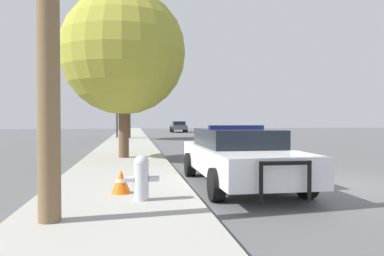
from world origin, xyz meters
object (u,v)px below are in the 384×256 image
tree_sidewalk_mid (127,69)px  traffic_cone (121,182)px  tree_sidewalk_near (123,53)px  car_background_distant (178,126)px  police_car (238,155)px  fire_hydrant (141,176)px  traffic_light (138,90)px

tree_sidewalk_mid → traffic_cone: size_ratio=17.65×
tree_sidewalk_near → traffic_cone: tree_sidewalk_near is taller
tree_sidewalk_mid → traffic_cone: tree_sidewalk_mid is taller
tree_sidewalk_mid → traffic_cone: (0.17, -21.80, -5.03)m
car_background_distant → traffic_cone: (-5.68, -37.59, -0.36)m
tree_sidewalk_mid → traffic_cone: bearing=-89.5°
tree_sidewalk_mid → police_car: bearing=-82.0°
tree_sidewalk_mid → car_background_distant: bearing=69.7°
tree_sidewalk_near → police_car: bearing=-63.7°
car_background_distant → traffic_cone: bearing=-97.1°
fire_hydrant → car_background_distant: (5.30, 38.28, 0.16)m
fire_hydrant → tree_sidewalk_near: tree_sidewalk_near is taller
tree_sidewalk_near → tree_sidewalk_mid: tree_sidewalk_mid is taller
police_car → tree_sidewalk_near: tree_sidewalk_near is taller
tree_sidewalk_mid → traffic_cone: 22.37m
fire_hydrant → traffic_light: (0.23, 23.35, 3.34)m
car_background_distant → tree_sidewalk_near: size_ratio=0.71×
car_background_distant → police_car: bearing=-93.2°
traffic_light → tree_sidewalk_mid: bearing=-132.0°
traffic_light → tree_sidewalk_mid: size_ratio=0.67×
police_car → traffic_cone: bearing=24.3°
police_car → tree_sidewalk_mid: (-2.88, 20.56, 4.67)m
car_background_distant → traffic_cone: car_background_distant is taller
car_background_distant → traffic_light: bearing=-107.3°
fire_hydrant → traffic_cone: 0.81m
police_car → tree_sidewalk_mid: tree_sidewalk_mid is taller
tree_sidewalk_near → tree_sidewalk_mid: size_ratio=0.79×
traffic_light → fire_hydrant: bearing=-90.6°
traffic_light → tree_sidewalk_near: tree_sidewalk_near is taller
fire_hydrant → car_background_distant: car_background_distant is taller
traffic_light → car_background_distant: size_ratio=1.18×
police_car → car_background_distant: police_car is taller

